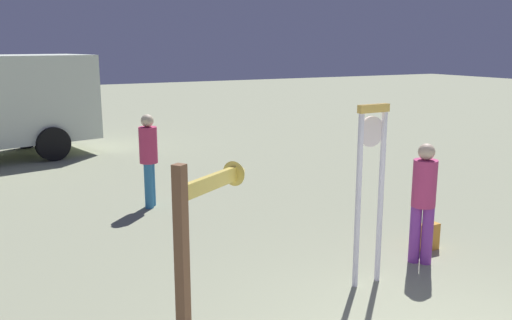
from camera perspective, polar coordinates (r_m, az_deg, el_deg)
name	(u,v)px	position (r m, az deg, el deg)	size (l,w,h in m)	color
standing_clock	(370,178)	(6.95, 11.88, -1.81)	(0.45, 0.11, 2.33)	white
arrow_sign	(208,223)	(5.11, -5.07, -6.63)	(1.06, 0.77, 2.06)	brown
person_near_clock	(424,197)	(7.92, 17.15, -3.76)	(0.33, 0.33, 1.73)	purple
backpack	(428,237)	(8.69, 17.57, -7.69)	(0.32, 0.19, 0.41)	gold
person_distant	(149,156)	(10.41, -11.18, 0.43)	(0.34, 0.34, 1.78)	teal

